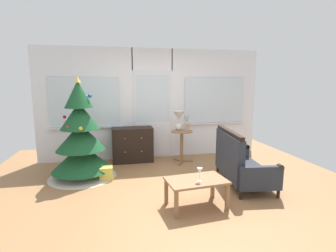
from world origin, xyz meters
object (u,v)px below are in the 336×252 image
(side_table, at_px, (182,140))
(table_lamp, at_px, (179,118))
(gift_box, at_px, (106,173))
(dresser_cabinet, at_px, (133,145))
(coffee_table, at_px, (196,183))
(wine_glass, at_px, (200,171))
(flower_vase, at_px, (187,126))
(christmas_tree, at_px, (81,142))
(settee_sofa, at_px, (239,163))

(side_table, xyz_separation_m, table_lamp, (-0.06, 0.04, 0.50))
(side_table, bearing_deg, gift_box, -156.26)
(side_table, bearing_deg, dresser_cabinet, 164.47)
(table_lamp, distance_m, coffee_table, 2.24)
(wine_glass, bearing_deg, coffee_table, 107.36)
(dresser_cabinet, distance_m, coffee_table, 2.49)
(dresser_cabinet, xyz_separation_m, gift_box, (-0.56, -1.02, -0.27))
(flower_vase, bearing_deg, christmas_tree, -168.70)
(coffee_table, height_order, gift_box, coffee_table)
(gift_box, bearing_deg, dresser_cabinet, 60.94)
(flower_vase, distance_m, wine_glass, 2.16)
(christmas_tree, bearing_deg, table_lamp, 14.85)
(flower_vase, bearing_deg, side_table, 149.04)
(christmas_tree, xyz_separation_m, gift_box, (0.44, -0.22, -0.56))
(dresser_cabinet, bearing_deg, coffee_table, -72.87)
(table_lamp, distance_m, wine_glass, 2.26)
(side_table, distance_m, coffee_table, 2.12)
(dresser_cabinet, height_order, table_lamp, table_lamp)
(settee_sofa, relative_size, flower_vase, 4.14)
(christmas_tree, relative_size, wine_glass, 9.71)
(christmas_tree, xyz_separation_m, table_lamp, (2.02, 0.54, 0.33))
(wine_glass, bearing_deg, christmas_tree, 136.73)
(side_table, distance_m, flower_vase, 0.35)
(dresser_cabinet, height_order, side_table, dresser_cabinet)
(christmas_tree, bearing_deg, wine_glass, -43.27)
(flower_vase, distance_m, coffee_table, 2.13)
(dresser_cabinet, height_order, wine_glass, dresser_cabinet)
(side_table, xyz_separation_m, wine_glass, (-0.31, -2.16, 0.04))
(settee_sofa, xyz_separation_m, gift_box, (-2.31, 0.68, -0.26))
(flower_vase, height_order, wine_glass, flower_vase)
(gift_box, bearing_deg, flower_vase, 20.80)
(dresser_cabinet, bearing_deg, table_lamp, -14.29)
(settee_sofa, xyz_separation_m, flower_vase, (-0.58, 1.34, 0.46))
(side_table, bearing_deg, coffee_table, -99.15)
(side_table, height_order, gift_box, side_table)
(gift_box, bearing_deg, settee_sofa, -16.40)
(dresser_cabinet, xyz_separation_m, coffee_table, (0.73, -2.38, -0.04))
(side_table, height_order, coffee_table, side_table)
(table_lamp, relative_size, flower_vase, 1.26)
(settee_sofa, distance_m, side_table, 1.56)
(side_table, height_order, flower_vase, flower_vase)
(flower_vase, xyz_separation_m, coffee_table, (-0.44, -2.02, -0.49))
(dresser_cabinet, relative_size, wine_glass, 4.62)
(settee_sofa, bearing_deg, side_table, 115.81)
(wine_glass, distance_m, gift_box, 2.00)
(table_lamp, bearing_deg, side_table, -33.69)
(wine_glass, bearing_deg, table_lamp, 83.44)
(christmas_tree, distance_m, gift_box, 0.75)
(side_table, xyz_separation_m, gift_box, (-1.63, -0.72, -0.39))
(christmas_tree, distance_m, flower_vase, 2.23)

